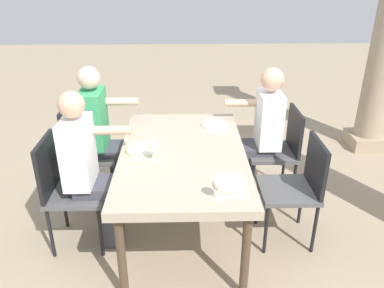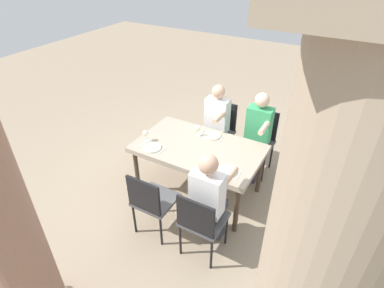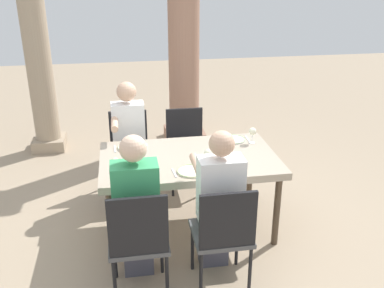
{
  "view_description": "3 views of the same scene",
  "coord_description": "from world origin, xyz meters",
  "px_view_note": "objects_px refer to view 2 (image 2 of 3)",
  "views": [
    {
      "loc": [
        2.72,
        0.01,
        2.13
      ],
      "look_at": [
        0.09,
        0.07,
        0.86
      ],
      "focal_mm": 36.47,
      "sensor_mm": 36.0,
      "label": 1
    },
    {
      "loc": [
        -1.56,
        2.92,
        2.98
      ],
      "look_at": [
        0.06,
        0.08,
        0.82
      ],
      "focal_mm": 29.04,
      "sensor_mm": 36.0,
      "label": 2
    },
    {
      "loc": [
        -0.58,
        -3.59,
        2.38
      ],
      "look_at": [
        0.04,
        0.05,
        0.86
      ],
      "focal_mm": 40.6,
      "sensor_mm": 36.0,
      "label": 3
    }
  ],
  "objects_px": {
    "plate_1": "(212,135)",
    "wine_glass_2": "(146,133)",
    "chair_west_north": "(201,220)",
    "dining_table": "(199,151)",
    "plate_2": "(152,147)",
    "chair_mid_north": "(151,200)",
    "wine_glass_1": "(198,129)",
    "chair_west_south": "(259,138)",
    "chair_mid_south": "(220,128)",
    "diner_guest_third": "(210,198)",
    "diner_man_white": "(256,135)",
    "diner_woman_green": "(215,125)",
    "plate_0": "(226,171)"
  },
  "relations": [
    {
      "from": "chair_mid_north",
      "to": "diner_man_white",
      "type": "height_order",
      "value": "diner_man_white"
    },
    {
      "from": "dining_table",
      "to": "diner_woman_green",
      "type": "distance_m",
      "value": 0.72
    },
    {
      "from": "wine_glass_1",
      "to": "dining_table",
      "type": "bearing_deg",
      "value": 121.5
    },
    {
      "from": "chair_west_south",
      "to": "plate_2",
      "type": "distance_m",
      "value": 1.62
    },
    {
      "from": "wine_glass_1",
      "to": "wine_glass_2",
      "type": "xyz_separation_m",
      "value": [
        0.53,
        0.44,
        0.0
      ]
    },
    {
      "from": "chair_mid_south",
      "to": "plate_1",
      "type": "bearing_deg",
      "value": 103.42
    },
    {
      "from": "chair_mid_north",
      "to": "wine_glass_1",
      "type": "relative_size",
      "value": 5.6
    },
    {
      "from": "diner_guest_third",
      "to": "wine_glass_1",
      "type": "height_order",
      "value": "diner_guest_third"
    },
    {
      "from": "chair_west_north",
      "to": "diner_woman_green",
      "type": "relative_size",
      "value": 0.69
    },
    {
      "from": "diner_man_white",
      "to": "diner_woman_green",
      "type": "bearing_deg",
      "value": 1.2
    },
    {
      "from": "chair_west_north",
      "to": "dining_table",
      "type": "bearing_deg",
      "value": -60.05
    },
    {
      "from": "diner_man_white",
      "to": "diner_guest_third",
      "type": "distance_m",
      "value": 1.44
    },
    {
      "from": "diner_woman_green",
      "to": "wine_glass_1",
      "type": "bearing_deg",
      "value": 87.33
    },
    {
      "from": "dining_table",
      "to": "chair_mid_north",
      "type": "distance_m",
      "value": 0.93
    },
    {
      "from": "plate_1",
      "to": "wine_glass_2",
      "type": "relative_size",
      "value": 1.59
    },
    {
      "from": "chair_west_south",
      "to": "wine_glass_1",
      "type": "distance_m",
      "value": 1.01
    },
    {
      "from": "diner_guest_third",
      "to": "wine_glass_2",
      "type": "relative_size",
      "value": 8.0
    },
    {
      "from": "chair_mid_north",
      "to": "diner_woman_green",
      "type": "xyz_separation_m",
      "value": [
        -0.0,
        -1.62,
        0.17
      ]
    },
    {
      "from": "chair_west_south",
      "to": "chair_mid_north",
      "type": "bearing_deg",
      "value": 70.73
    },
    {
      "from": "plate_1",
      "to": "wine_glass_2",
      "type": "xyz_separation_m",
      "value": [
        0.7,
        0.54,
        0.11
      ]
    },
    {
      "from": "diner_guest_third",
      "to": "plate_0",
      "type": "relative_size",
      "value": 5.12
    },
    {
      "from": "chair_west_north",
      "to": "diner_woman_green",
      "type": "distance_m",
      "value": 1.75
    },
    {
      "from": "plate_1",
      "to": "chair_west_south",
      "type": "bearing_deg",
      "value": -129.85
    },
    {
      "from": "chair_west_north",
      "to": "chair_west_south",
      "type": "height_order",
      "value": "chair_west_south"
    },
    {
      "from": "chair_mid_south",
      "to": "wine_glass_2",
      "type": "distance_m",
      "value": 1.31
    },
    {
      "from": "diner_man_white",
      "to": "chair_mid_north",
      "type": "bearing_deg",
      "value": 68.68
    },
    {
      "from": "plate_0",
      "to": "plate_2",
      "type": "distance_m",
      "value": 1.02
    },
    {
      "from": "wine_glass_1",
      "to": "chair_west_north",
      "type": "bearing_deg",
      "value": 120.25
    },
    {
      "from": "diner_guest_third",
      "to": "plate_2",
      "type": "distance_m",
      "value": 1.1
    },
    {
      "from": "chair_mid_south",
      "to": "diner_man_white",
      "type": "distance_m",
      "value": 0.68
    },
    {
      "from": "diner_woman_green",
      "to": "wine_glass_2",
      "type": "relative_size",
      "value": 8.05
    },
    {
      "from": "dining_table",
      "to": "diner_man_white",
      "type": "height_order",
      "value": "diner_man_white"
    },
    {
      "from": "chair_west_north",
      "to": "wine_glass_1",
      "type": "height_order",
      "value": "wine_glass_1"
    },
    {
      "from": "diner_woman_green",
      "to": "wine_glass_1",
      "type": "distance_m",
      "value": 0.53
    },
    {
      "from": "chair_mid_north",
      "to": "plate_1",
      "type": "distance_m",
      "value": 1.26
    },
    {
      "from": "plate_2",
      "to": "chair_mid_north",
      "type": "bearing_deg",
      "value": 123.76
    },
    {
      "from": "diner_man_white",
      "to": "chair_west_north",
      "type": "bearing_deg",
      "value": 89.9
    },
    {
      "from": "chair_mid_north",
      "to": "plate_0",
      "type": "xyz_separation_m",
      "value": [
        -0.63,
        -0.61,
        0.24
      ]
    },
    {
      "from": "plate_0",
      "to": "wine_glass_2",
      "type": "bearing_deg",
      "value": -3.45
    },
    {
      "from": "dining_table",
      "to": "chair_mid_north",
      "type": "height_order",
      "value": "chair_mid_north"
    },
    {
      "from": "dining_table",
      "to": "chair_west_north",
      "type": "relative_size",
      "value": 1.81
    },
    {
      "from": "chair_mid_north",
      "to": "wine_glass_1",
      "type": "xyz_separation_m",
      "value": [
        0.02,
        -1.13,
        0.35
      ]
    },
    {
      "from": "chair_mid_south",
      "to": "plate_2",
      "type": "height_order",
      "value": "chair_mid_south"
    },
    {
      "from": "diner_woman_green",
      "to": "wine_glass_1",
      "type": "relative_size",
      "value": 8.16
    },
    {
      "from": "chair_west_south",
      "to": "wine_glass_1",
      "type": "height_order",
      "value": "chair_west_south"
    },
    {
      "from": "dining_table",
      "to": "chair_west_north",
      "type": "distance_m",
      "value": 1.06
    },
    {
      "from": "plate_1",
      "to": "plate_2",
      "type": "distance_m",
      "value": 0.83
    },
    {
      "from": "diner_guest_third",
      "to": "wine_glass_2",
      "type": "distance_m",
      "value": 1.3
    },
    {
      "from": "chair_mid_south",
      "to": "wine_glass_2",
      "type": "xyz_separation_m",
      "value": [
        0.55,
        1.13,
        0.34
      ]
    },
    {
      "from": "chair_mid_north",
      "to": "wine_glass_1",
      "type": "bearing_deg",
      "value": -88.97
    }
  ]
}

